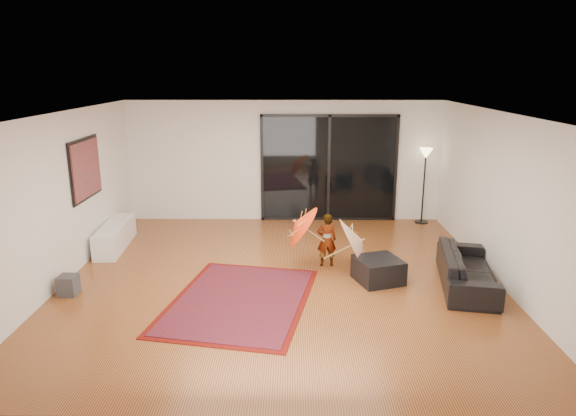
{
  "coord_description": "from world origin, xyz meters",
  "views": [
    {
      "loc": [
        0.16,
        -7.88,
        3.33
      ],
      "look_at": [
        0.1,
        0.41,
        1.1
      ],
      "focal_mm": 32.0,
      "sensor_mm": 36.0,
      "label": 1
    }
  ],
  "objects_px": {
    "ottoman": "(378,270)",
    "media_console": "(115,236)",
    "sofa": "(467,269)",
    "child": "(327,240)"
  },
  "relations": [
    {
      "from": "ottoman",
      "to": "sofa",
      "type": "bearing_deg",
      "value": -6.97
    },
    {
      "from": "ottoman",
      "to": "media_console",
      "type": "bearing_deg",
      "value": 161.35
    },
    {
      "from": "media_console",
      "to": "ottoman",
      "type": "xyz_separation_m",
      "value": [
        4.82,
        -1.63,
        -0.04
      ]
    },
    {
      "from": "media_console",
      "to": "ottoman",
      "type": "relative_size",
      "value": 2.45
    },
    {
      "from": "sofa",
      "to": "ottoman",
      "type": "bearing_deg",
      "value": 93.63
    },
    {
      "from": "media_console",
      "to": "ottoman",
      "type": "distance_m",
      "value": 5.09
    },
    {
      "from": "sofa",
      "to": "child",
      "type": "height_order",
      "value": "child"
    },
    {
      "from": "ottoman",
      "to": "child",
      "type": "bearing_deg",
      "value": 139.13
    },
    {
      "from": "ottoman",
      "to": "child",
      "type": "relative_size",
      "value": 0.71
    },
    {
      "from": "ottoman",
      "to": "child",
      "type": "distance_m",
      "value": 1.09
    }
  ]
}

